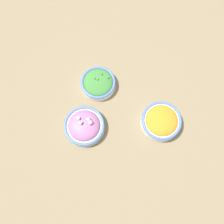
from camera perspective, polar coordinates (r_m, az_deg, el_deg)
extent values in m
plane|color=#75664C|center=(1.09, 0.00, -0.45)|extent=(3.00, 3.00, 0.00)
cylinder|color=white|center=(1.12, -2.93, 6.53)|extent=(0.15, 0.15, 0.03)
torus|color=#4766B7|center=(1.10, -2.98, 6.88)|extent=(0.15, 0.15, 0.01)
ellipsoid|color=#387533|center=(1.10, -2.98, 6.88)|extent=(0.13, 0.13, 0.04)
ellipsoid|color=#47893D|center=(1.09, -0.90, 7.89)|extent=(0.01, 0.01, 0.01)
ellipsoid|color=#47893D|center=(1.08, -3.37, 7.47)|extent=(0.01, 0.01, 0.01)
ellipsoid|color=#47893D|center=(1.09, -2.41, 8.75)|extent=(0.01, 0.01, 0.01)
ellipsoid|color=#47893D|center=(1.09, -3.98, 7.71)|extent=(0.01, 0.01, 0.01)
cylinder|color=white|center=(1.07, 11.08, -2.21)|extent=(0.17, 0.17, 0.04)
torus|color=#4766B7|center=(1.05, 11.30, -1.92)|extent=(0.17, 0.17, 0.01)
ellipsoid|color=orange|center=(1.05, 11.30, -1.92)|extent=(0.14, 0.14, 0.04)
cylinder|color=#B2C1CC|center=(1.06, -6.28, -3.33)|extent=(0.17, 0.17, 0.04)
torus|color=#4766B7|center=(1.04, -6.39, -3.12)|extent=(0.17, 0.17, 0.01)
ellipsoid|color=#9E5B8E|center=(1.04, -6.39, -3.12)|extent=(0.13, 0.13, 0.06)
cube|color=#C699C1|center=(1.01, -4.96, -2.45)|extent=(0.02, 0.02, 0.01)
cube|color=#C699C1|center=(1.01, -5.42, -1.85)|extent=(0.02, 0.02, 0.01)
cube|color=#C699C1|center=(1.01, -7.15, -2.70)|extent=(0.02, 0.02, 0.01)
cube|color=#C699C1|center=(1.02, -7.75, -1.43)|extent=(0.02, 0.02, 0.01)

